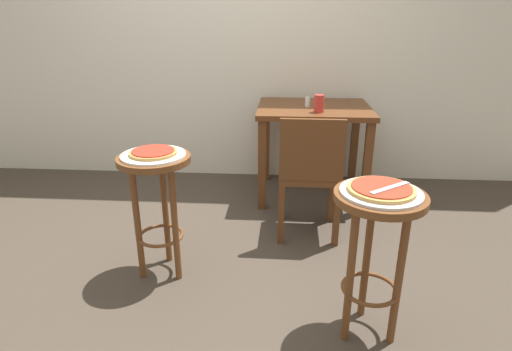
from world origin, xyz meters
name	(u,v)px	position (x,y,z in m)	size (l,w,h in m)	color
ground_plane	(202,268)	(0.00, 0.00, 0.00)	(6.00, 6.00, 0.00)	#42382D
back_wall	(231,6)	(0.00, 1.65, 1.50)	(6.00, 0.10, 3.00)	silver
stool_foreground	(376,233)	(0.89, -0.48, 0.54)	(0.39, 0.39, 0.72)	brown
serving_plate_foreground	(381,192)	(0.89, -0.48, 0.73)	(0.35, 0.35, 0.01)	silver
pizza_foreground	(381,189)	(0.89, -0.48, 0.75)	(0.29, 0.29, 0.02)	tan
stool_middle	(156,188)	(-0.22, -0.05, 0.54)	(0.39, 0.39, 0.72)	brown
serving_plate_middle	(153,155)	(-0.22, -0.05, 0.73)	(0.35, 0.35, 0.01)	white
pizza_middle	(153,152)	(-0.22, -0.05, 0.75)	(0.26, 0.26, 0.02)	#B78442
dining_table	(313,122)	(0.71, 1.18, 0.63)	(0.89, 0.74, 0.75)	#5B3319
cup_near_edge	(319,104)	(0.73, 0.97, 0.82)	(0.08, 0.08, 0.13)	red
condiment_shaker	(308,102)	(0.65, 1.17, 0.79)	(0.04, 0.04, 0.08)	white
wooden_chair	(310,172)	(0.65, 0.45, 0.47)	(0.40, 0.40, 0.85)	#5B3319
pizza_server_knife	(390,188)	(0.92, -0.50, 0.76)	(0.22, 0.02, 0.01)	silver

